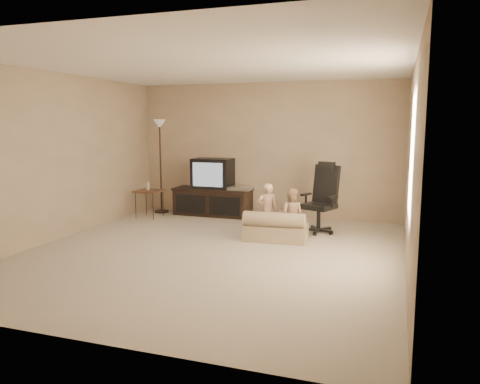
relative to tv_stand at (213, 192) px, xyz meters
The scene contains 9 objects.
floor 2.72m from the tv_stand, 68.51° to the right, with size 5.50×5.50×0.00m, color beige.
room_shell 2.88m from the tv_stand, 68.51° to the right, with size 5.50×5.50×5.50m.
tv_stand is the anchor object (origin of this frame).
office_chair 2.32m from the tv_stand, 19.02° to the right, with size 0.68×0.70×1.14m.
side_table 1.21m from the tv_stand, 151.84° to the right, with size 0.47×0.47×0.69m.
floor_lamp 1.39m from the tv_stand, behind, with size 0.28×0.28×1.82m.
child_sofa 2.27m from the tv_stand, 43.49° to the right, with size 0.97×0.59×0.46m.
toddler_left 1.96m from the tv_stand, 42.42° to the right, with size 0.31×0.22×0.84m, color #DEAE8A.
toddler_right 2.34m from the tv_stand, 38.03° to the right, with size 0.38×0.21×0.79m, color #DEAE8A.
Camera 1 is at (2.36, -5.73, 1.75)m, focal length 35.00 mm.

